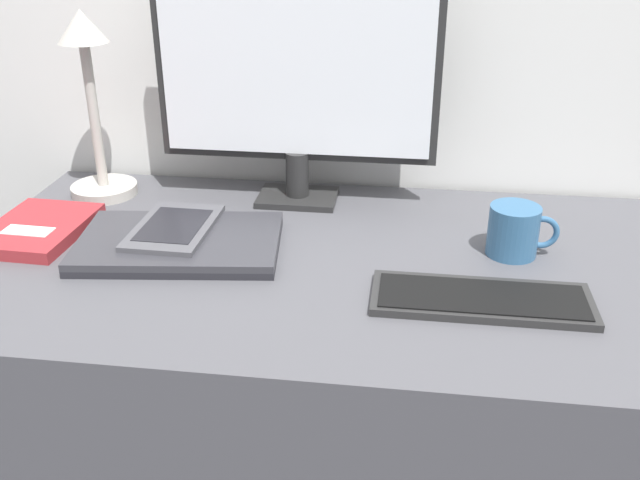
# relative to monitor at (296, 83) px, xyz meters

# --- Properties ---
(desk) EXTENTS (1.23, 0.67, 0.71)m
(desk) POSITION_rel_monitor_xyz_m (0.09, -0.24, -0.59)
(desk) COLOR #4C4C51
(desk) RESTS_ON ground_plane
(monitor) EXTENTS (0.52, 0.11, 0.42)m
(monitor) POSITION_rel_monitor_xyz_m (0.00, 0.00, 0.00)
(monitor) COLOR #262626
(monitor) RESTS_ON desk
(keyboard) EXTENTS (0.32, 0.12, 0.01)m
(keyboard) POSITION_rel_monitor_xyz_m (0.33, -0.35, -0.22)
(keyboard) COLOR #282828
(keyboard) RESTS_ON desk
(laptop) EXTENTS (0.36, 0.25, 0.02)m
(laptop) POSITION_rel_monitor_xyz_m (-0.16, -0.24, -0.22)
(laptop) COLOR #232328
(laptop) RESTS_ON desk
(ereader) EXTENTS (0.13, 0.20, 0.01)m
(ereader) POSITION_rel_monitor_xyz_m (-0.18, -0.22, -0.20)
(ereader) COLOR #4C4C51
(ereader) RESTS_ON laptop
(desk_lamp) EXTENTS (0.13, 0.13, 0.36)m
(desk_lamp) POSITION_rel_monitor_xyz_m (-0.39, -0.02, -0.03)
(desk_lamp) COLOR #BCB7AD
(desk_lamp) RESTS_ON desk
(notebook) EXTENTS (0.16, 0.22, 0.02)m
(notebook) POSITION_rel_monitor_xyz_m (-0.43, -0.22, -0.22)
(notebook) COLOR maroon
(notebook) RESTS_ON desk
(coffee_mug) EXTENTS (0.12, 0.08, 0.08)m
(coffee_mug) POSITION_rel_monitor_xyz_m (0.39, -0.18, -0.19)
(coffee_mug) COLOR #336089
(coffee_mug) RESTS_ON desk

